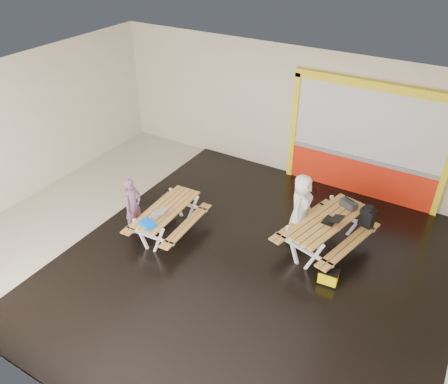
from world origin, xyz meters
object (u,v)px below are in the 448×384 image
Objects in this scene: laptop_right at (332,220)px; dark_case at (299,237)px; person_left at (133,205)px; person_right at (301,206)px; picnic_table_right at (326,227)px; laptop_left at (159,213)px; fluke_bag at (328,277)px; toolbox at (349,204)px; blue_pouch at (148,224)px; backpack at (367,216)px; picnic_table_left at (167,214)px.

laptop_right is 0.92× the size of dark_case.
person_right reaches higher than person_left.
person_left reaches higher than dark_case.
dark_case is (-0.56, -0.03, -0.50)m from picnic_table_right.
laptop_left reaches higher than fluke_bag.
laptop_left is at bearing -147.51° from toolbox.
dark_case is at bearing -152.11° from person_right.
blue_pouch is 4.29m from toolbox.
person_left is at bearing -175.36° from laptop_left.
laptop_left is at bearing -170.99° from fluke_bag.
picnic_table_right reaches higher than blue_pouch.
backpack is at bearing 34.37° from blue_pouch.
laptop_right is 1.02× the size of fluke_bag.
person_right is at bearing -159.23° from backpack.
person_right is 3.62× the size of toolbox.
toolbox is 1.30m from dark_case.
blue_pouch is 0.67× the size of backpack.
person_left is 4.69m from toolbox.
laptop_right is at bearing -105.60° from person_right.
picnic_table_left is 3.95m from toolbox.
person_left reaches higher than picnic_table_right.
person_left is (-3.88, -1.60, 0.12)m from picnic_table_right.
person_right is at bearing 33.26° from laptop_left.
person_left is 5.06m from backpack.
blue_pouch is at bearing -85.99° from picnic_table_left.
fluke_bag is (1.00, -0.94, 0.08)m from dark_case.
blue_pouch is 4.63m from backpack.
fluke_bag is at bearing -70.11° from laptop_right.
person_left is 3.67m from person_right.
dark_case is (-0.67, 0.03, -0.75)m from laptop_right.
picnic_table_right is at bearing 21.55° from picnic_table_left.
person_right is 1.41m from backpack.
picnic_table_left is at bearing 94.01° from blue_pouch.
laptop_left is at bearing -150.67° from backpack.
blue_pouch is (0.05, -0.72, 0.22)m from picnic_table_left.
person_right is 3.69× the size of fluke_bag.
picnic_table_left reaches higher than fluke_bag.
backpack is (0.66, 0.62, 0.12)m from picnic_table_right.
toolbox is (0.23, 0.64, 0.28)m from picnic_table_right.
person_right is at bearing 40.14° from blue_pouch.
person_left is 2.67× the size of backpack.
person_right reaches higher than dark_case.
person_right reaches higher than picnic_table_left.
person_left is 0.89× the size of person_right.
blue_pouch reaches higher than dark_case.
fluke_bag is at bearing -43.25° from dark_case.
backpack is at bearing -2.15° from toolbox.
toolbox is at bearing 29.01° from picnic_table_left.
toolbox is (3.43, 2.19, 0.14)m from laptop_left.
fluke_bag is at bearing -65.59° from picnic_table_right.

